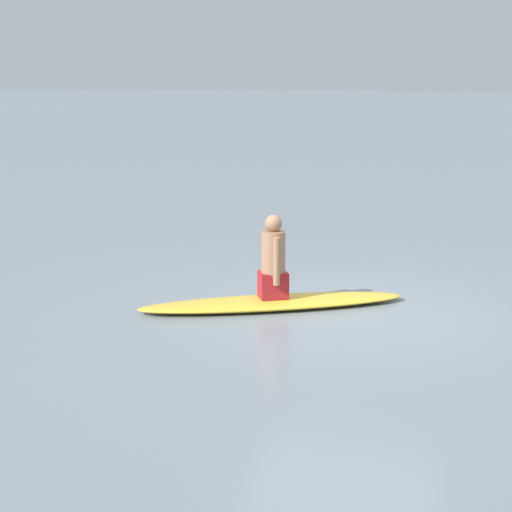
{
  "coord_description": "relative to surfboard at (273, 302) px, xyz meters",
  "views": [
    {
      "loc": [
        9.85,
        1.65,
        2.79
      ],
      "look_at": [
        0.12,
        -1.1,
        0.66
      ],
      "focal_mm": 59.1,
      "sensor_mm": 36.0,
      "label": 1
    }
  ],
  "objects": [
    {
      "name": "ground_plane",
      "position": [
        -0.02,
        0.9,
        -0.06
      ],
      "size": [
        400.0,
        400.0,
        0.0
      ],
      "primitive_type": "plane",
      "color": "gray"
    },
    {
      "name": "surfboard",
      "position": [
        0.0,
        0.0,
        0.0
      ],
      "size": [
        2.19,
        3.31,
        0.13
      ],
      "primitive_type": "ellipsoid",
      "rotation": [
        0.0,
        0.0,
        -1.09
      ],
      "color": "gold",
      "rests_on": "ground"
    },
    {
      "name": "person_paddler",
      "position": [
        0.0,
        0.0,
        0.53
      ],
      "size": [
        0.44,
        0.43,
        1.04
      ],
      "rotation": [
        0.0,
        0.0,
        -1.09
      ],
      "color": "#A51E23",
      "rests_on": "surfboard"
    }
  ]
}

